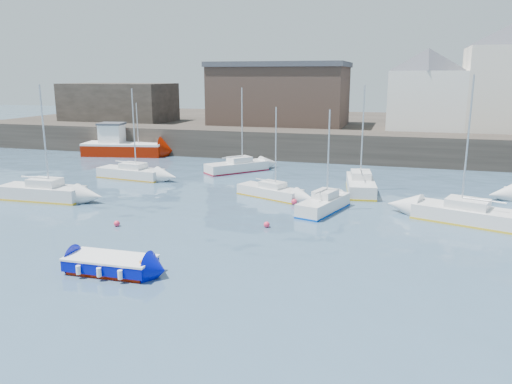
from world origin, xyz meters
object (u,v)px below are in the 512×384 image
(sailboat_c, at_px, (324,204))
(sailboat_f, at_px, (360,184))
(sailboat_e, at_px, (131,173))
(sailboat_h, at_px, (237,166))
(sailboat_a, at_px, (43,192))
(blue_dinghy, at_px, (111,264))
(fishing_boat, at_px, (122,145))
(buoy_near, at_px, (117,226))
(sailboat_d, at_px, (472,215))
(sailboat_b, at_px, (270,191))
(buoy_far, at_px, (294,204))
(buoy_mid, at_px, (267,227))

(sailboat_c, distance_m, sailboat_f, 6.86)
(sailboat_e, bearing_deg, sailboat_h, 35.13)
(sailboat_a, height_order, sailboat_h, sailboat_a)
(sailboat_f, bearing_deg, blue_dinghy, -115.61)
(fishing_boat, height_order, sailboat_e, sailboat_e)
(fishing_boat, relative_size, buoy_near, 25.91)
(sailboat_f, bearing_deg, sailboat_a, -157.34)
(sailboat_c, bearing_deg, buoy_near, -149.08)
(blue_dinghy, height_order, sailboat_f, sailboat_f)
(buoy_near, bearing_deg, sailboat_d, 17.99)
(sailboat_b, relative_size, sailboat_f, 0.82)
(fishing_boat, xyz_separation_m, sailboat_c, (25.63, -17.48, -0.63))
(sailboat_f, relative_size, sailboat_h, 1.05)
(fishing_boat, xyz_separation_m, sailboat_a, (5.57, -20.02, -0.56))
(fishing_boat, relative_size, buoy_far, 22.97)
(sailboat_c, relative_size, sailboat_f, 0.82)
(sailboat_d, bearing_deg, sailboat_h, 147.97)
(fishing_boat, height_order, buoy_far, fishing_boat)
(sailboat_e, relative_size, buoy_mid, 21.23)
(sailboat_b, height_order, buoy_far, sailboat_b)
(sailboat_b, xyz_separation_m, sailboat_f, (6.28, 3.68, 0.14))
(sailboat_e, bearing_deg, fishing_boat, 124.30)
(sailboat_a, relative_size, sailboat_h, 1.06)
(sailboat_h, xyz_separation_m, buoy_mid, (7.28, -16.24, -0.50))
(sailboat_h, bearing_deg, buoy_far, -53.68)
(sailboat_e, distance_m, sailboat_h, 9.71)
(blue_dinghy, xyz_separation_m, sailboat_f, (9.54, 19.89, 0.14))
(blue_dinghy, distance_m, sailboat_a, 16.39)
(blue_dinghy, bearing_deg, sailboat_f, 64.39)
(sailboat_a, relative_size, sailboat_f, 1.01)
(sailboat_a, bearing_deg, sailboat_e, 76.13)
(sailboat_d, relative_size, buoy_near, 24.56)
(sailboat_f, bearing_deg, fishing_boat, 158.41)
(sailboat_d, height_order, buoy_near, sailboat_d)
(sailboat_e, xyz_separation_m, buoy_mid, (15.22, -10.66, -0.51))
(sailboat_e, bearing_deg, sailboat_a, -103.87)
(buoy_near, bearing_deg, sailboat_c, 30.92)
(blue_dinghy, relative_size, fishing_boat, 0.44)
(blue_dinghy, distance_m, sailboat_f, 22.06)
(blue_dinghy, relative_size, sailboat_e, 0.53)
(blue_dinghy, relative_size, sailboat_c, 0.62)
(sailboat_a, distance_m, sailboat_h, 17.50)
(fishing_boat, bearing_deg, sailboat_c, -34.29)
(sailboat_a, relative_size, buoy_mid, 22.47)
(sailboat_h, relative_size, buoy_far, 19.02)
(blue_dinghy, relative_size, sailboat_a, 0.50)
(sailboat_b, height_order, buoy_near, sailboat_b)
(buoy_near, relative_size, buoy_far, 0.89)
(sailboat_f, bearing_deg, sailboat_b, -149.66)
(sailboat_b, relative_size, buoy_mid, 18.16)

